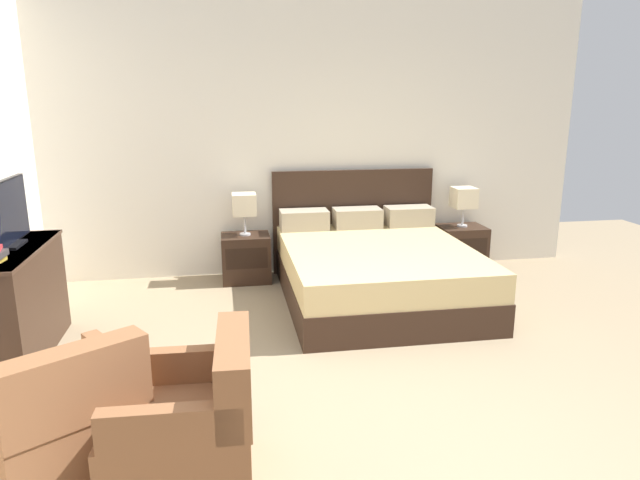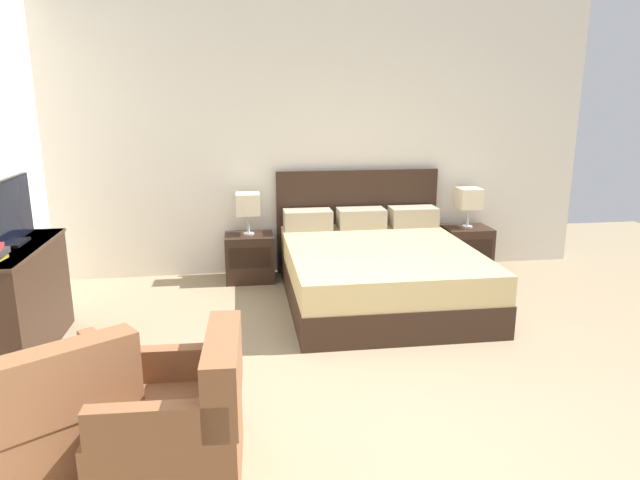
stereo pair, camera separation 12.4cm
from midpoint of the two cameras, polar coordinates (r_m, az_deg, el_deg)
The scene contains 11 objects.
ground_plane at distance 3.13m, azimuth 5.32°, elevation -22.64°, with size 10.79×10.79×0.00m, color #998466.
wall_back at distance 6.09m, azimuth -3.31°, elevation 10.11°, with size 6.31×0.06×2.89m, color silver.
bed at distance 5.41m, azimuth 4.89°, elevation -2.88°, with size 1.76×2.07×1.11m.
nightstand_left at distance 5.97m, azimuth -8.01°, elevation -1.78°, with size 0.49×0.40×0.49m.
nightstand_right at distance 6.48m, azimuth 13.37°, elevation -0.78°, with size 0.49×0.40×0.49m.
table_lamp_left at distance 5.85m, azimuth -8.19°, elevation 3.49°, with size 0.24×0.24×0.43m.
table_lamp_right at distance 6.36m, azimuth 13.65°, elevation 4.09°, with size 0.24×0.24×0.43m.
dresser at distance 4.76m, azimuth -29.07°, elevation -5.43°, with size 0.48×1.19×0.82m.
tv at distance 4.69m, azimuth -29.62°, elevation 2.16°, with size 0.18×0.84×0.48m.
armchair_by_window at distance 3.29m, azimuth -25.28°, elevation -16.20°, with size 0.95×0.95×0.76m.
armchair_companion at distance 3.03m, azimuth -14.12°, elevation -17.92°, with size 0.71×0.70×0.76m.
Camera 1 is at (-0.75, -2.40, 1.87)m, focal length 32.00 mm.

